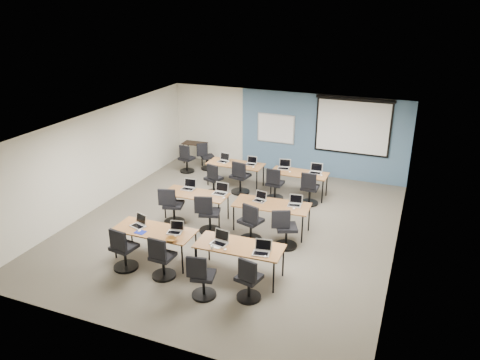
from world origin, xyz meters
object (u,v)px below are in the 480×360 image
at_px(training_table_front_left, 154,232).
at_px(laptop_1, 175,230).
at_px(task_chair_2, 202,280).
at_px(training_table_front_right, 239,247).
at_px(task_chair_1, 162,261).
at_px(laptop_7, 295,203).
at_px(training_table_mid_left, 196,195).
at_px(laptop_3, 262,250).
at_px(laptop_8, 224,160).
at_px(task_chair_3, 249,282).
at_px(task_chair_0, 123,252).
at_px(laptop_2, 220,240).
at_px(task_chair_4, 172,209).
at_px(task_chair_9, 240,180).
at_px(task_chair_10, 274,186).
at_px(spare_chair_a, 206,158).
at_px(task_chair_7, 285,232).
at_px(spare_chair_b, 186,161).
at_px(laptop_11, 316,171).
at_px(laptop_5, 221,191).
at_px(training_table_back_left, 235,165).
at_px(task_chair_8, 213,181).
at_px(task_chair_6, 251,225).
at_px(task_chair_5, 208,217).
at_px(training_table_back_right, 299,174).
at_px(utility_table, 195,146).
at_px(training_table_mid_right, 272,206).
at_px(laptop_0, 139,223).
at_px(laptop_4, 189,187).
at_px(laptop_9, 251,163).
at_px(laptop_6, 260,198).
at_px(projector_screen, 353,123).

height_order(training_table_front_left, laptop_1, laptop_1).
bearing_deg(task_chair_2, training_table_front_right, 56.00).
height_order(task_chair_1, laptop_7, task_chair_1).
xyz_separation_m(training_table_mid_left, laptop_3, (2.62, -2.22, 0.11)).
distance_m(laptop_1, laptop_8, 4.76).
relative_size(laptop_1, task_chair_3, 0.32).
bearing_deg(training_table_mid_left, task_chair_0, -97.89).
height_order(laptop_2, task_chair_4, task_chair_4).
bearing_deg(task_chair_9, task_chair_0, -88.13).
relative_size(laptop_3, task_chair_3, 0.35).
height_order(laptop_7, task_chair_10, task_chair_10).
relative_size(task_chair_2, spare_chair_a, 1.03).
bearing_deg(task_chair_1, laptop_3, 18.26).
bearing_deg(laptop_7, task_chair_7, -96.93).
xyz_separation_m(task_chair_4, task_chair_10, (1.98, 2.47, -0.02)).
relative_size(task_chair_4, spare_chair_b, 1.05).
bearing_deg(task_chair_7, laptop_11, 67.40).
bearing_deg(laptop_5, training_table_back_left, 103.32).
bearing_deg(laptop_2, task_chair_8, 124.79).
height_order(laptop_3, task_chair_6, task_chair_6).
bearing_deg(laptop_2, laptop_11, 87.43).
xyz_separation_m(training_table_front_right, task_chair_5, (-1.46, 1.53, -0.26)).
bearing_deg(task_chair_10, spare_chair_b, 164.94).
relative_size(training_table_back_right, utility_table, 2.01).
height_order(training_table_mid_right, task_chair_0, task_chair_0).
bearing_deg(laptop_0, laptop_3, 16.85).
xyz_separation_m(laptop_3, task_chair_3, (-0.05, -0.62, -0.39)).
relative_size(laptop_4, task_chair_10, 0.34).
distance_m(training_table_back_left, task_chair_5, 3.19).
relative_size(task_chair_4, laptop_9, 3.31).
xyz_separation_m(task_chair_2, laptop_6, (0.03, 3.30, 0.39)).
bearing_deg(task_chair_9, training_table_back_left, 135.41).
distance_m(training_table_back_right, task_chair_3, 5.38).
xyz_separation_m(laptop_0, task_chair_0, (0.02, -0.69, -0.37)).
relative_size(task_chair_4, task_chair_7, 1.01).
height_order(task_chair_1, laptop_6, task_chair_1).
distance_m(training_table_front_left, training_table_mid_right, 3.02).
bearing_deg(laptop_6, laptop_1, -108.03).
bearing_deg(task_chair_0, laptop_7, 54.37).
bearing_deg(projector_screen, training_table_front_right, -100.47).
bearing_deg(laptop_1, training_table_mid_left, 92.63).
xyz_separation_m(task_chair_0, task_chair_1, (0.94, 0.02, -0.01)).
bearing_deg(projector_screen, task_chair_1, -110.49).
bearing_deg(task_chair_0, task_chair_5, 74.73).
xyz_separation_m(training_table_mid_right, laptop_5, (-1.46, 0.16, 0.11)).
xyz_separation_m(training_table_mid_right, task_chair_4, (-2.51, -0.60, -0.26)).
bearing_deg(utility_table, task_chair_2, -64.88).
xyz_separation_m(training_table_mid_left, spare_chair_b, (-1.91, 3.02, -0.28)).
bearing_deg(laptop_1, task_chair_2, -54.09).
height_order(laptop_5, task_chair_8, laptop_5).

